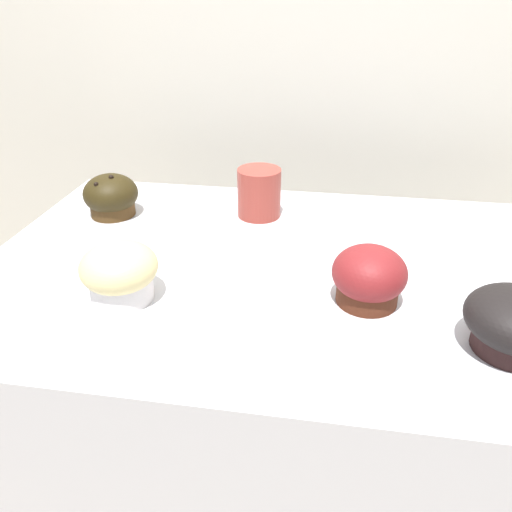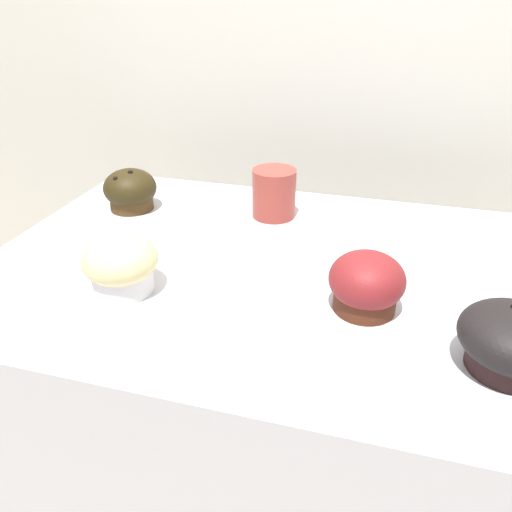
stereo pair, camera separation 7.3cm
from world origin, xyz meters
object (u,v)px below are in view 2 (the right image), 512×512
(muffin_front_center, at_px, (121,264))
(muffin_back_right, at_px, (366,284))
(coffee_cup, at_px, (274,192))
(muffin_front_left, at_px, (130,191))

(muffin_front_center, bearing_deg, muffin_back_right, 7.71)
(muffin_front_center, height_order, coffee_cup, coffee_cup)
(muffin_back_right, relative_size, coffee_cup, 0.83)
(muffin_back_right, bearing_deg, muffin_front_left, 154.30)
(muffin_front_center, bearing_deg, coffee_cup, 65.19)
(muffin_back_right, height_order, muffin_front_left, same)
(muffin_back_right, height_order, coffee_cup, coffee_cup)
(muffin_front_left, bearing_deg, muffin_back_right, -25.70)
(muffin_back_right, xyz_separation_m, coffee_cup, (-0.20, 0.27, 0.01))
(muffin_front_center, xyz_separation_m, coffee_cup, (0.15, 0.32, 0.01))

